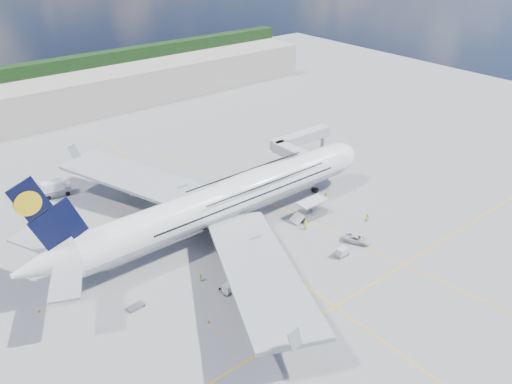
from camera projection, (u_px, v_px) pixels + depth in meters
ground at (258, 251)px, 95.02m from camera, size 300.00×300.00×0.00m
taxi_line_main at (258, 251)px, 95.02m from camera, size 0.25×220.00×0.01m
taxi_line_cross at (335, 307)px, 81.32m from camera, size 120.00×0.25×0.01m
taxi_line_diag at (279, 207)px, 109.56m from camera, size 14.16×99.06×0.01m
airliner at (227, 199)px, 98.72m from camera, size 77.26×79.15×23.71m
jet_bridge at (299, 145)px, 122.46m from camera, size 18.80×12.10×8.50m
cargo_loader at (311, 211)px, 105.65m from camera, size 8.53×3.20×3.67m
terminal at (69, 99)px, 157.19m from camera, size 180.00×16.00×12.00m
tree_line at (124, 59)px, 210.95m from camera, size 160.00×6.00×8.00m
dolly_row_a at (229, 287)px, 85.05m from camera, size 3.87×3.05×0.50m
dolly_row_b at (228, 288)px, 84.13m from camera, size 2.90×2.07×1.66m
dolly_row_c at (250, 263)px, 91.19m from camera, size 2.97×1.83×0.41m
dolly_back at (136, 306)px, 80.96m from camera, size 2.92×1.72×0.41m
dolly_nose_far at (342, 252)px, 93.22m from camera, size 2.81×1.63×1.72m
dolly_nose_near at (250, 250)px, 93.54m from camera, size 3.41×2.22×2.00m
baggage_tug at (246, 267)px, 89.36m from camera, size 3.14×2.06×1.80m
catering_truck_inner at (193, 199)px, 108.31m from camera, size 8.22×5.01×4.57m
catering_truck_outer at (56, 189)px, 113.33m from camera, size 6.54×3.12×3.77m
service_van at (357, 239)px, 97.32m from camera, size 4.59×5.75×1.45m
crew_nose at (326, 193)px, 113.21m from camera, size 0.75×0.60×1.81m
crew_loader at (367, 218)px, 103.66m from camera, size 1.15×1.03×1.95m
crew_wing at (201, 277)px, 86.78m from camera, size 0.74×0.98×1.55m
crew_van at (305, 225)px, 101.31m from camera, size 0.78×1.06×1.98m
crew_tug at (242, 285)px, 84.72m from camera, size 1.28×1.02×1.74m
cone_nose at (356, 190)px, 115.96m from camera, size 0.42×0.42×0.53m
cone_wing_left_inner at (179, 205)px, 109.84m from camera, size 0.40×0.40×0.50m
cone_wing_left_outer at (123, 186)px, 117.43m from camera, size 0.51×0.51×0.64m
cone_wing_right_inner at (278, 291)px, 84.32m from camera, size 0.45×0.45×0.57m
cone_wing_right_outer at (209, 321)px, 77.98m from camera, size 0.41×0.41×0.52m
cone_tail at (39, 311)px, 80.08m from camera, size 0.44×0.44×0.56m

